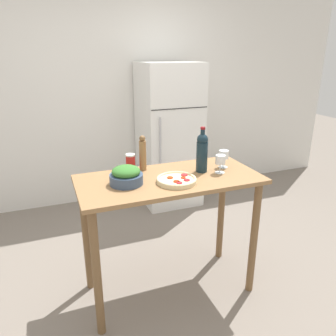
{
  "coord_description": "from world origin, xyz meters",
  "views": [
    {
      "loc": [
        -0.78,
        -2.01,
        1.79
      ],
      "look_at": [
        0.0,
        0.03,
        1.01
      ],
      "focal_mm": 35.0,
      "sensor_mm": 36.0,
      "label": 1
    }
  ],
  "objects_px": {
    "pepper_mill": "(143,153)",
    "homemade_pizza": "(177,180)",
    "wine_glass_far": "(224,155)",
    "wine_glass_near": "(220,161)",
    "salad_bowl": "(126,176)",
    "refrigerator": "(169,135)",
    "wine_bottle": "(202,152)",
    "salt_canister": "(131,163)"
  },
  "relations": [
    {
      "from": "wine_glass_far",
      "to": "pepper_mill",
      "type": "relative_size",
      "value": 0.51
    },
    {
      "from": "wine_glass_far",
      "to": "pepper_mill",
      "type": "height_order",
      "value": "pepper_mill"
    },
    {
      "from": "wine_glass_near",
      "to": "pepper_mill",
      "type": "relative_size",
      "value": 0.51
    },
    {
      "from": "refrigerator",
      "to": "homemade_pizza",
      "type": "xyz_separation_m",
      "value": [
        -0.59,
        -1.67,
        0.13
      ]
    },
    {
      "from": "refrigerator",
      "to": "salad_bowl",
      "type": "distance_m",
      "value": 1.83
    },
    {
      "from": "wine_glass_far",
      "to": "pepper_mill",
      "type": "xyz_separation_m",
      "value": [
        -0.59,
        0.17,
        0.03
      ]
    },
    {
      "from": "wine_bottle",
      "to": "salad_bowl",
      "type": "height_order",
      "value": "wine_bottle"
    },
    {
      "from": "wine_glass_far",
      "to": "salad_bowl",
      "type": "relative_size",
      "value": 0.6
    },
    {
      "from": "wine_glass_far",
      "to": "pepper_mill",
      "type": "distance_m",
      "value": 0.61
    },
    {
      "from": "pepper_mill",
      "to": "wine_glass_far",
      "type": "bearing_deg",
      "value": -15.63
    },
    {
      "from": "pepper_mill",
      "to": "homemade_pizza",
      "type": "bearing_deg",
      "value": -66.67
    },
    {
      "from": "wine_glass_near",
      "to": "salad_bowl",
      "type": "bearing_deg",
      "value": 177.04
    },
    {
      "from": "salt_canister",
      "to": "salad_bowl",
      "type": "bearing_deg",
      "value": -111.53
    },
    {
      "from": "wine_bottle",
      "to": "wine_glass_near",
      "type": "xyz_separation_m",
      "value": [
        0.11,
        -0.07,
        -0.06
      ]
    },
    {
      "from": "wine_bottle",
      "to": "homemade_pizza",
      "type": "distance_m",
      "value": 0.32
    },
    {
      "from": "wine_glass_far",
      "to": "salt_canister",
      "type": "xyz_separation_m",
      "value": [
        -0.68,
        0.17,
        -0.03
      ]
    },
    {
      "from": "salad_bowl",
      "to": "homemade_pizza",
      "type": "distance_m",
      "value": 0.34
    },
    {
      "from": "wine_bottle",
      "to": "wine_glass_near",
      "type": "relative_size",
      "value": 2.49
    },
    {
      "from": "homemade_pizza",
      "to": "salt_canister",
      "type": "distance_m",
      "value": 0.41
    },
    {
      "from": "wine_glass_near",
      "to": "homemade_pizza",
      "type": "relative_size",
      "value": 0.49
    },
    {
      "from": "refrigerator",
      "to": "pepper_mill",
      "type": "xyz_separation_m",
      "value": [
        -0.73,
        -1.35,
        0.24
      ]
    },
    {
      "from": "wine_bottle",
      "to": "wine_glass_far",
      "type": "relative_size",
      "value": 2.49
    },
    {
      "from": "salt_canister",
      "to": "pepper_mill",
      "type": "bearing_deg",
      "value": -5.7
    },
    {
      "from": "refrigerator",
      "to": "salt_canister",
      "type": "distance_m",
      "value": 1.58
    },
    {
      "from": "wine_bottle",
      "to": "salt_canister",
      "type": "relative_size",
      "value": 2.57
    },
    {
      "from": "pepper_mill",
      "to": "salt_canister",
      "type": "bearing_deg",
      "value": 174.3
    },
    {
      "from": "pepper_mill",
      "to": "salt_canister",
      "type": "xyz_separation_m",
      "value": [
        -0.09,
        0.01,
        -0.06
      ]
    },
    {
      "from": "refrigerator",
      "to": "wine_glass_far",
      "type": "bearing_deg",
      "value": -95.38
    },
    {
      "from": "wine_bottle",
      "to": "homemade_pizza",
      "type": "xyz_separation_m",
      "value": [
        -0.25,
        -0.13,
        -0.13
      ]
    },
    {
      "from": "salt_canister",
      "to": "wine_glass_far",
      "type": "bearing_deg",
      "value": -14.33
    },
    {
      "from": "pepper_mill",
      "to": "salad_bowl",
      "type": "relative_size",
      "value": 1.19
    },
    {
      "from": "refrigerator",
      "to": "wine_bottle",
      "type": "relative_size",
      "value": 5.02
    },
    {
      "from": "wine_glass_far",
      "to": "wine_glass_near",
      "type": "bearing_deg",
      "value": -130.74
    },
    {
      "from": "homemade_pizza",
      "to": "wine_glass_far",
      "type": "bearing_deg",
      "value": 19.16
    },
    {
      "from": "refrigerator",
      "to": "wine_bottle",
      "type": "height_order",
      "value": "refrigerator"
    },
    {
      "from": "homemade_pizza",
      "to": "pepper_mill",
      "type": "bearing_deg",
      "value": 113.33
    },
    {
      "from": "pepper_mill",
      "to": "homemade_pizza",
      "type": "xyz_separation_m",
      "value": [
        0.14,
        -0.32,
        -0.11
      ]
    },
    {
      "from": "wine_glass_far",
      "to": "salad_bowl",
      "type": "height_order",
      "value": "wine_glass_far"
    },
    {
      "from": "salad_bowl",
      "to": "homemade_pizza",
      "type": "bearing_deg",
      "value": -16.31
    },
    {
      "from": "refrigerator",
      "to": "salad_bowl",
      "type": "height_order",
      "value": "refrigerator"
    },
    {
      "from": "wine_glass_near",
      "to": "salad_bowl",
      "type": "xyz_separation_m",
      "value": [
        -0.69,
        0.04,
        -0.03
      ]
    },
    {
      "from": "wine_bottle",
      "to": "wine_glass_far",
      "type": "bearing_deg",
      "value": 6.86
    }
  ]
}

